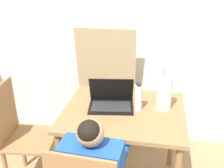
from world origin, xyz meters
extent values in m
cube|color=silver|center=(0.00, 2.23, 1.25)|extent=(6.40, 0.05, 2.50)
cube|color=olive|center=(-0.23, 1.41, 0.73)|extent=(0.92, 0.78, 0.03)
cylinder|color=olive|center=(-0.64, 1.75, 0.36)|extent=(0.05, 0.05, 0.72)
cylinder|color=olive|center=(0.18, 1.75, 0.36)|extent=(0.05, 0.05, 0.72)
cube|color=olive|center=(-1.00, 1.33, 0.43)|extent=(0.44, 0.44, 0.02)
cube|color=olive|center=(-1.19, 1.31, 0.68)|extent=(0.06, 0.38, 0.48)
cylinder|color=olive|center=(-0.85, 1.52, 0.21)|extent=(0.04, 0.04, 0.42)
cylinder|color=olive|center=(-1.19, 1.48, 0.21)|extent=(0.04, 0.04, 0.42)
sphere|color=tan|center=(-0.33, 0.80, 0.93)|extent=(0.15, 0.15, 0.15)
sphere|color=black|center=(-0.33, 0.79, 0.95)|extent=(0.13, 0.13, 0.13)
cylinder|color=#1E4C9E|center=(-0.17, 1.00, 0.67)|extent=(0.07, 0.24, 0.06)
cylinder|color=#1E4C9E|center=(-0.47, 1.02, 0.67)|extent=(0.07, 0.24, 0.06)
cube|color=black|center=(-0.34, 1.43, 0.75)|extent=(0.38, 0.29, 0.01)
cube|color=#2D2D2D|center=(-0.34, 1.43, 0.76)|extent=(0.33, 0.21, 0.00)
cube|color=black|center=(-0.35, 1.50, 0.87)|extent=(0.36, 0.15, 0.22)
cube|color=#19284C|center=(-0.35, 1.51, 0.87)|extent=(0.32, 0.13, 0.20)
cylinder|color=silver|center=(0.07, 1.50, 0.88)|extent=(0.12, 0.12, 0.26)
cylinder|color=#3D7A38|center=(0.09, 1.51, 0.91)|extent=(0.01, 0.01, 0.22)
sphere|color=#EA9EC6|center=(0.09, 1.51, 1.02)|extent=(0.03, 0.03, 0.03)
cylinder|color=#3D7A38|center=(0.05, 1.52, 0.93)|extent=(0.01, 0.01, 0.26)
sphere|color=#EA9EC6|center=(0.05, 1.52, 1.06)|extent=(0.04, 0.04, 0.04)
cylinder|color=#3D7A38|center=(0.06, 1.48, 0.90)|extent=(0.01, 0.01, 0.19)
sphere|color=#EA9EC6|center=(0.06, 1.48, 0.99)|extent=(0.04, 0.04, 0.04)
cylinder|color=silver|center=(-0.13, 1.44, 0.85)|extent=(0.06, 0.06, 0.20)
cylinder|color=#262628|center=(-0.13, 1.44, 0.96)|extent=(0.04, 0.04, 0.02)
cube|color=tan|center=(-0.50, 2.08, 0.63)|extent=(0.59, 0.19, 1.25)
camera|label=1|loc=(0.00, -0.35, 1.74)|focal=42.00mm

